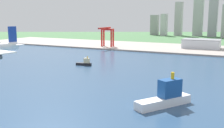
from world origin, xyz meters
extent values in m
plane|color=#497748|center=(0.00, 300.00, 0.00)|extent=(2400.00, 2400.00, 0.00)
cube|color=#2D4C70|center=(0.00, 240.00, 0.07)|extent=(840.00, 360.00, 0.15)
cube|color=#A69B93|center=(0.00, 490.00, 1.25)|extent=(840.00, 140.00, 2.50)
cube|color=#193899|center=(-17.62, 131.35, 44.57)|extent=(1.12, 4.96, 11.06)
cube|color=white|center=(-17.62, 131.35, 40.42)|extent=(14.43, 6.25, 0.36)
cube|color=white|center=(52.25, 183.57, 2.82)|extent=(28.33, 38.14, 5.33)
cube|color=#19478C|center=(54.90, 187.82, 11.11)|extent=(13.77, 15.95, 11.26)
cylinder|color=yellow|center=(55.95, 189.50, 18.87)|extent=(2.10, 2.10, 4.27)
cube|color=black|center=(-70.18, 281.17, 1.55)|extent=(18.33, 8.20, 2.79)
cube|color=beige|center=(-66.50, 282.03, 5.78)|extent=(7.06, 4.93, 5.68)
cylinder|color=yellow|center=(-65.63, 282.23, 9.74)|extent=(1.02, 1.02, 2.23)
cube|color=red|center=(-138.43, 446.37, 17.15)|extent=(2.20, 2.20, 29.29)
cube|color=red|center=(-119.08, 446.37, 17.15)|extent=(2.20, 2.20, 29.29)
cube|color=red|center=(-138.43, 454.37, 17.15)|extent=(2.20, 2.20, 29.29)
cube|color=red|center=(-119.08, 454.37, 17.15)|extent=(2.20, 2.20, 29.29)
cube|color=red|center=(-128.75, 450.37, 33.19)|extent=(21.75, 10.00, 2.80)
cube|color=red|center=(-128.75, 439.69, 35.99)|extent=(2.60, 42.72, 2.60)
cube|color=silver|center=(26.65, 499.63, 9.62)|extent=(59.76, 38.58, 14.25)
cube|color=gray|center=(26.65, 499.63, 17.35)|extent=(60.95, 39.36, 1.20)
cube|color=gray|center=(-164.12, 828.98, 30.60)|extent=(23.24, 17.82, 61.20)
cube|color=#B9B9BC|center=(-129.18, 811.60, 32.11)|extent=(16.20, 25.04, 64.22)
cube|color=#B2B0B3|center=(-91.68, 835.35, 49.43)|extent=(19.72, 25.89, 98.86)
cube|color=#AFB2B3|center=(-36.94, 843.95, 62.58)|extent=(26.03, 24.60, 125.16)
cube|color=#A1A0AC|center=(5.50, 829.26, 68.50)|extent=(22.59, 25.43, 137.00)
camera|label=1|loc=(95.82, 27.38, 55.06)|focal=42.62mm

